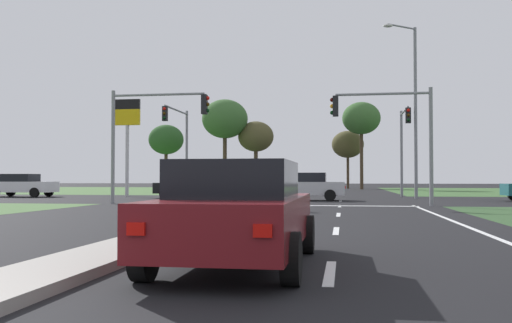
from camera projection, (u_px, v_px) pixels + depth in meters
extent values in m
plane|color=black|center=(281.00, 200.00, 33.07)|extent=(200.00, 200.00, 0.00)
cube|color=#476B38|center=(73.00, 190.00, 61.20)|extent=(35.00, 35.00, 0.01)
cube|color=gray|center=(198.00, 225.00, 14.31)|extent=(1.20, 22.00, 0.14)
cube|color=#ADA89E|center=(308.00, 190.00, 57.76)|extent=(1.20, 36.00, 0.14)
cube|color=silver|center=(330.00, 273.00, 7.50)|extent=(0.14, 2.00, 0.01)
cube|color=silver|center=(336.00, 231.00, 13.42)|extent=(0.14, 2.00, 0.01)
cube|color=silver|center=(338.00, 215.00, 19.35)|extent=(0.14, 2.00, 0.01)
cube|color=silver|center=(340.00, 206.00, 25.27)|extent=(0.14, 2.00, 0.01)
cube|color=silver|center=(341.00, 201.00, 31.20)|extent=(0.14, 2.00, 0.01)
cube|color=silver|center=(470.00, 228.00, 14.23)|extent=(0.14, 24.00, 0.01)
cube|color=silver|center=(346.00, 206.00, 25.57)|extent=(6.40, 0.50, 0.01)
cube|color=silver|center=(146.00, 203.00, 28.92)|extent=(0.70, 2.80, 0.01)
cube|color=silver|center=(167.00, 203.00, 28.74)|extent=(0.70, 2.80, 0.01)
cube|color=silver|center=(189.00, 203.00, 28.56)|extent=(0.70, 2.80, 0.01)
cube|color=silver|center=(211.00, 203.00, 28.39)|extent=(0.70, 2.80, 0.01)
cube|color=silver|center=(233.00, 203.00, 28.21)|extent=(0.70, 2.80, 0.01)
cube|color=silver|center=(256.00, 203.00, 28.03)|extent=(0.70, 2.80, 0.01)
cube|color=#B7B7BC|center=(305.00, 188.00, 32.04)|extent=(4.47, 1.85, 0.73)
cube|color=black|center=(308.00, 177.00, 32.04)|extent=(2.06, 1.63, 0.52)
cube|color=red|center=(345.00, 187.00, 31.00)|extent=(0.04, 0.20, 0.14)
cube|color=red|center=(345.00, 187.00, 32.39)|extent=(0.04, 0.20, 0.14)
cylinder|color=black|center=(278.00, 195.00, 31.34)|extent=(0.64, 0.22, 0.64)
cylinder|color=black|center=(282.00, 194.00, 33.17)|extent=(0.64, 0.22, 0.64)
cylinder|color=black|center=(330.00, 195.00, 30.90)|extent=(0.64, 0.22, 0.64)
cylinder|color=black|center=(331.00, 194.00, 32.73)|extent=(0.64, 0.22, 0.64)
cube|color=silver|center=(22.00, 187.00, 38.13)|extent=(4.46, 1.81, 0.71)
cube|color=black|center=(20.00, 178.00, 38.17)|extent=(2.05, 1.59, 0.52)
cylinder|color=black|center=(49.00, 192.00, 38.79)|extent=(0.64, 0.22, 0.64)
cylinder|color=black|center=(35.00, 192.00, 37.00)|extent=(0.64, 0.22, 0.64)
cylinder|color=black|center=(11.00, 192.00, 39.23)|extent=(0.64, 0.22, 0.64)
cube|color=maroon|center=(238.00, 220.00, 8.17)|extent=(1.81, 4.54, 0.67)
cube|color=black|center=(237.00, 179.00, 8.04)|extent=(1.59, 2.09, 0.52)
cube|color=red|center=(136.00, 229.00, 6.02)|extent=(0.20, 0.04, 0.14)
cube|color=red|center=(263.00, 231.00, 5.80)|extent=(0.20, 0.04, 0.14)
cylinder|color=black|center=(203.00, 233.00, 9.73)|extent=(0.22, 0.64, 0.64)
cylinder|color=black|center=(307.00, 234.00, 9.46)|extent=(0.22, 0.64, 0.64)
cylinder|color=black|center=(144.00, 256.00, 6.86)|extent=(0.22, 0.64, 0.64)
cylinder|color=black|center=(291.00, 259.00, 6.59)|extent=(0.22, 0.64, 0.64)
cube|color=black|center=(190.00, 188.00, 35.15)|extent=(4.29, 1.86, 0.65)
cube|color=black|center=(188.00, 179.00, 35.19)|extent=(1.97, 1.64, 0.52)
cube|color=red|center=(161.00, 187.00, 36.18)|extent=(0.04, 0.20, 0.14)
cube|color=red|center=(153.00, 187.00, 34.79)|extent=(0.04, 0.20, 0.14)
cylinder|color=black|center=(215.00, 193.00, 35.84)|extent=(0.64, 0.22, 0.64)
cylinder|color=black|center=(208.00, 194.00, 34.01)|extent=(0.64, 0.22, 0.64)
cylinder|color=black|center=(174.00, 193.00, 36.27)|extent=(0.64, 0.22, 0.64)
cylinder|color=black|center=(165.00, 194.00, 34.43)|extent=(0.64, 0.22, 0.64)
cube|color=#BCAD8E|center=(292.00, 183.00, 65.31)|extent=(1.76, 4.18, 0.65)
cube|color=black|center=(292.00, 178.00, 65.48)|extent=(1.55, 1.92, 0.52)
cube|color=red|center=(299.00, 183.00, 67.29)|extent=(0.20, 0.04, 0.14)
cube|color=red|center=(288.00, 183.00, 67.50)|extent=(0.20, 0.04, 0.14)
cylinder|color=black|center=(298.00, 186.00, 63.85)|extent=(0.22, 0.64, 0.64)
cylinder|color=black|center=(283.00, 186.00, 64.12)|extent=(0.22, 0.64, 0.64)
cylinder|color=black|center=(300.00, 186.00, 66.49)|extent=(0.22, 0.64, 0.64)
cylinder|color=black|center=(285.00, 186.00, 66.76)|extent=(0.22, 0.64, 0.64)
cube|color=navy|center=(268.00, 186.00, 45.24)|extent=(1.87, 4.13, 0.63)
cube|color=black|center=(269.00, 179.00, 45.40)|extent=(1.64, 1.90, 0.52)
cube|color=red|center=(280.00, 185.00, 47.19)|extent=(0.20, 0.04, 0.14)
cube|color=red|center=(263.00, 185.00, 47.41)|extent=(0.20, 0.04, 0.14)
cylinder|color=black|center=(278.00, 190.00, 43.78)|extent=(0.22, 0.64, 0.64)
cylinder|color=black|center=(254.00, 190.00, 44.07)|extent=(0.22, 0.64, 0.64)
cylinder|color=black|center=(282.00, 190.00, 46.39)|extent=(0.22, 0.64, 0.64)
cylinder|color=black|center=(259.00, 190.00, 46.68)|extent=(0.22, 0.64, 0.64)
cube|color=slate|center=(280.00, 185.00, 52.01)|extent=(1.87, 4.58, 0.66)
cube|color=black|center=(280.00, 178.00, 52.18)|extent=(1.65, 2.11, 0.52)
cube|color=red|center=(290.00, 184.00, 54.18)|extent=(0.20, 0.04, 0.14)
cube|color=red|center=(275.00, 184.00, 54.40)|extent=(0.20, 0.04, 0.14)
cylinder|color=black|center=(289.00, 189.00, 50.41)|extent=(0.22, 0.64, 0.64)
cylinder|color=black|center=(268.00, 189.00, 50.70)|extent=(0.22, 0.64, 0.64)
cylinder|color=black|center=(292.00, 188.00, 53.31)|extent=(0.22, 0.64, 0.64)
cylinder|color=black|center=(272.00, 188.00, 53.59)|extent=(0.22, 0.64, 0.64)
cylinder|color=gray|center=(113.00, 147.00, 27.81)|extent=(0.18, 0.18, 5.61)
cylinder|color=gray|center=(158.00, 95.00, 27.52)|extent=(4.64, 0.12, 0.12)
cube|color=black|center=(204.00, 104.00, 27.15)|extent=(0.26, 0.32, 0.95)
sphere|color=red|center=(208.00, 98.00, 27.13)|extent=(0.20, 0.20, 0.20)
sphere|color=#3A2405|center=(208.00, 104.00, 27.12)|extent=(0.20, 0.20, 0.20)
sphere|color=black|center=(208.00, 110.00, 27.12)|extent=(0.20, 0.20, 0.20)
cylinder|color=gray|center=(187.00, 153.00, 40.85)|extent=(0.18, 0.18, 6.17)
cylinder|color=gray|center=(177.00, 110.00, 38.44)|extent=(0.12, 5.06, 0.12)
cube|color=black|center=(165.00, 114.00, 35.92)|extent=(0.32, 0.26, 0.95)
sphere|color=red|center=(164.00, 109.00, 35.77)|extent=(0.20, 0.20, 0.20)
sphere|color=#3A2405|center=(164.00, 113.00, 35.76)|extent=(0.20, 0.20, 0.20)
sphere|color=black|center=(164.00, 118.00, 35.76)|extent=(0.20, 0.20, 0.20)
cylinder|color=gray|center=(431.00, 147.00, 25.45)|extent=(0.18, 0.18, 5.39)
cylinder|color=gray|center=(382.00, 94.00, 25.86)|extent=(4.28, 0.12, 0.12)
cube|color=black|center=(336.00, 106.00, 26.17)|extent=(0.26, 0.32, 0.95)
sphere|color=#360503|center=(332.00, 100.00, 26.21)|extent=(0.20, 0.20, 0.20)
sphere|color=orange|center=(332.00, 106.00, 26.20)|extent=(0.20, 0.20, 0.20)
sphere|color=black|center=(332.00, 113.00, 26.19)|extent=(0.20, 0.20, 0.20)
cylinder|color=gray|center=(402.00, 154.00, 38.50)|extent=(0.18, 0.18, 5.88)
cylinder|color=gray|center=(404.00, 111.00, 36.51)|extent=(0.12, 4.18, 0.12)
cube|color=black|center=(408.00, 115.00, 34.43)|extent=(0.32, 0.26, 0.95)
sphere|color=red|center=(408.00, 110.00, 34.28)|extent=(0.20, 0.20, 0.20)
sphere|color=#3A2405|center=(408.00, 115.00, 34.27)|extent=(0.20, 0.20, 0.20)
sphere|color=black|center=(408.00, 120.00, 34.26)|extent=(0.20, 0.20, 0.20)
cylinder|color=gray|center=(416.00, 113.00, 34.53)|extent=(0.20, 0.20, 10.57)
cylinder|color=gray|center=(402.00, 27.00, 34.12)|extent=(1.79, 1.48, 0.10)
ellipsoid|color=#B2B2A8|center=(388.00, 26.00, 33.56)|extent=(0.56, 0.28, 0.20)
cylinder|color=#9E8966|center=(292.00, 188.00, 42.15)|extent=(0.16, 0.16, 0.71)
cylinder|color=#4C4C4C|center=(292.00, 179.00, 42.18)|extent=(0.34, 0.34, 0.74)
sphere|color=tan|center=(292.00, 172.00, 42.19)|extent=(0.21, 0.21, 0.21)
cylinder|color=silver|center=(127.00, 161.00, 39.05)|extent=(0.24, 0.24, 4.96)
cube|color=gold|center=(127.00, 117.00, 39.14)|extent=(1.80, 0.24, 1.10)
cube|color=black|center=(127.00, 104.00, 39.16)|extent=(1.80, 0.24, 0.70)
cylinder|color=#423323|center=(166.00, 169.00, 72.10)|extent=(0.43, 0.43, 4.99)
ellipsoid|color=#285123|center=(166.00, 140.00, 72.21)|extent=(4.48, 4.48, 3.81)
cylinder|color=#423323|center=(225.00, 160.00, 66.53)|extent=(0.47, 0.47, 6.80)
ellipsoid|color=#38602D|center=(225.00, 119.00, 66.68)|extent=(5.44, 5.44, 4.62)
cylinder|color=#423323|center=(256.00, 167.00, 67.34)|extent=(0.47, 0.47, 5.09)
ellipsoid|color=#4C4728|center=(256.00, 136.00, 67.45)|extent=(4.28, 4.28, 3.64)
cylinder|color=#423323|center=(348.00, 171.00, 68.19)|extent=(0.32, 0.32, 4.31)
ellipsoid|color=#4C4728|center=(348.00, 144.00, 68.29)|extent=(3.87, 3.87, 3.29)
cylinder|color=#423323|center=(362.00, 159.00, 63.88)|extent=(0.38, 0.38, 6.91)
ellipsoid|color=#38602D|center=(361.00, 118.00, 64.02)|extent=(4.33, 4.33, 3.68)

